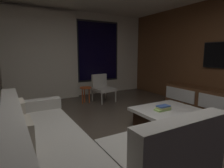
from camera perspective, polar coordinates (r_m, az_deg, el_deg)
floor at (r=2.97m, az=3.91°, el=-18.48°), size 9.20×9.20×0.00m
back_wall_with_window at (r=5.96m, az=-16.39°, el=8.64°), size 6.60×0.30×2.70m
sectional_couch at (r=2.32m, az=-11.89°, el=-19.16°), size 1.98×2.50×0.82m
coffee_table at (r=3.63m, az=17.85°, el=-10.40°), size 1.16×1.16×0.36m
book_stack_on_coffee_table at (r=3.53m, az=15.49°, el=-7.17°), size 0.30×0.16×0.09m
accent_chair_near_window at (r=5.39m, az=-3.07°, el=-0.75°), size 0.60×0.62×0.78m
side_stool at (r=5.19m, az=-8.18°, el=-1.91°), size 0.32×0.32×0.46m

